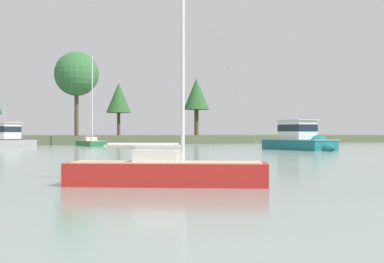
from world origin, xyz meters
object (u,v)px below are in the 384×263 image
at_px(cruiser_grey, 9,142).
at_px(cruiser_teal, 303,142).
at_px(sailboat_red, 166,179).
at_px(sailboat_green, 91,144).

distance_m(cruiser_grey, cruiser_teal, 33.00).
height_order(cruiser_grey, sailboat_red, sailboat_red).
bearing_deg(cruiser_grey, sailboat_green, 33.45).
relative_size(cruiser_teal, sailboat_green, 0.83).
relative_size(cruiser_teal, sailboat_red, 1.20).
height_order(cruiser_teal, sailboat_red, sailboat_red).
xyz_separation_m(cruiser_teal, sailboat_red, (-26.95, -29.30, -0.56)).
bearing_deg(cruiser_teal, sailboat_green, 119.55).
distance_m(cruiser_teal, sailboat_red, 39.81).
xyz_separation_m(sailboat_green, sailboat_red, (-11.68, -56.24, -0.04)).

